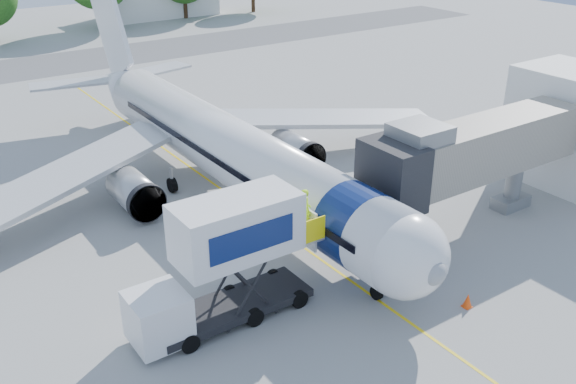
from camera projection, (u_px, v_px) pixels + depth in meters
ground at (262, 218)px, 35.78m from camera, size 160.00×160.00×0.00m
guidance_line at (262, 218)px, 35.78m from camera, size 0.15×70.00×0.01m
taxiway_strip at (46, 65)px, 67.02m from camera, size 120.00×10.00×0.01m
aircraft at (223, 147)px, 37.59m from camera, size 34.17×37.73×11.35m
jet_bridge at (465, 154)px, 32.84m from camera, size 13.90×3.20×6.60m
catering_hiloader at (224, 264)px, 26.18m from camera, size 8.58×2.44×5.50m
ground_tug at (557, 352)px, 24.35m from camera, size 3.63×2.51×1.32m
safety_cone_a at (468, 301)px, 28.02m from camera, size 0.42×0.42×0.67m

